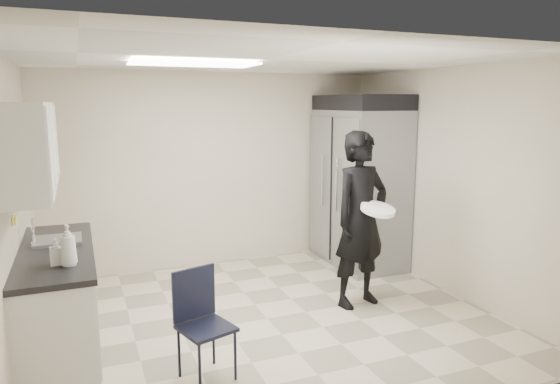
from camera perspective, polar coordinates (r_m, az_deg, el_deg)
name	(u,v)px	position (r m, az deg, el deg)	size (l,w,h in m)	color
floor	(267,319)	(5.31, -1.46, -14.26)	(4.50, 4.50, 0.00)	#C1B198
ceiling	(266,59)	(4.86, -1.60, 14.93)	(4.50, 4.50, 0.00)	white
back_wall	(215,170)	(6.81, -7.49, 2.50)	(4.50, 4.50, 0.00)	#C1B49F
left_wall	(10,214)	(4.65, -28.48, -2.19)	(4.00, 4.00, 0.00)	#C1B49F
right_wall	(449,182)	(6.08, 18.74, 1.14)	(4.00, 4.00, 0.00)	#C1B49F
ceiling_panel	(194,64)	(5.07, -9.83, 14.25)	(1.20, 0.60, 0.02)	white
lower_counter	(59,300)	(5.05, -23.96, -11.20)	(0.60, 1.90, 0.86)	silver
countertop	(55,252)	(4.91, -24.34, -6.24)	(0.64, 1.95, 0.05)	black
sink	(58,246)	(5.16, -24.02, -5.64)	(0.42, 0.40, 0.14)	gray
faucet	(33,232)	(5.13, -26.37, -4.16)	(0.02, 0.02, 0.24)	silver
upper_cabinets	(30,147)	(4.76, -26.67, 4.62)	(0.35, 1.80, 0.75)	silver
towel_dispenser	(34,158)	(5.92, -26.34, 3.52)	(0.22, 0.30, 0.35)	black
notice_sticker_left	(13,220)	(4.76, -28.21, -2.89)	(0.00, 0.12, 0.07)	yellow
notice_sticker_right	(16,220)	(4.96, -27.94, -2.85)	(0.00, 0.12, 0.07)	yellow
commercial_fridge	(359,188)	(6.89, 9.03, 0.45)	(0.80, 1.35, 2.10)	gray
fridge_compressor	(362,103)	(6.80, 9.30, 10.05)	(0.80, 1.35, 0.20)	black
folding_chair	(206,328)	(4.15, -8.42, -15.15)	(0.38, 0.38, 0.86)	black
man_tuxedo	(361,220)	(5.45, 9.21, -3.14)	(0.70, 0.47, 1.91)	black
bucket_lid	(378,209)	(5.24, 11.12, -1.95)	(0.36, 0.36, 0.04)	silver
soap_bottle_a	(68,245)	(4.33, -23.08, -5.61)	(0.13, 0.13, 0.34)	silver
soap_bottle_b	(56,252)	(4.41, -24.22, -6.23)	(0.10, 0.10, 0.22)	#B4B4C1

